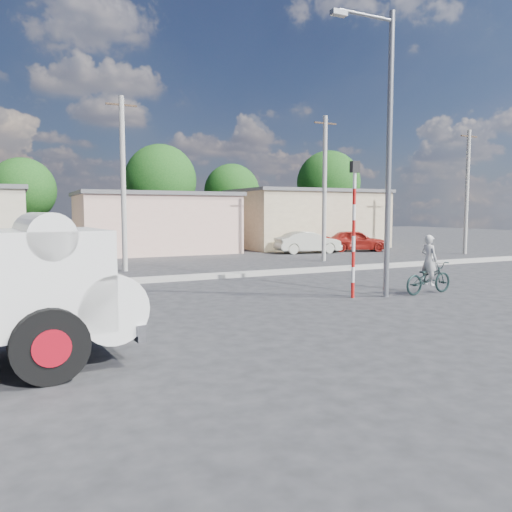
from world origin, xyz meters
name	(u,v)px	position (x,y,z in m)	size (l,w,h in m)	color
ground_plane	(289,315)	(0.00, 0.00, 0.00)	(120.00, 120.00, 0.00)	#252527
median	(194,277)	(0.00, 8.00, 0.08)	(40.00, 0.80, 0.16)	#99968E
bicycle	(428,278)	(5.97, 1.03, 0.54)	(0.72, 2.07, 1.09)	black
cyclist	(429,269)	(5.97, 1.03, 0.85)	(0.62, 0.41, 1.70)	silver
car_cream	(308,242)	(11.00, 16.95, 0.72)	(1.53, 4.37, 1.44)	beige
car_red	(355,241)	(14.85, 16.92, 0.75)	(1.76, 4.38, 1.49)	maroon
traffic_pole	(354,217)	(3.20, 1.50, 2.59)	(0.28, 0.18, 4.36)	red
streetlight	(385,142)	(4.14, 1.20, 4.96)	(2.34, 0.22, 9.00)	slate
building_row	(142,221)	(1.10, 22.00, 2.13)	(37.80, 7.30, 4.44)	#BCB38E
tree_row	(156,184)	(3.76, 28.45, 4.99)	(43.62, 7.43, 8.42)	#38281E
utility_poles	(229,186)	(3.25, 12.00, 4.07)	(35.40, 0.24, 8.00)	#99968E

